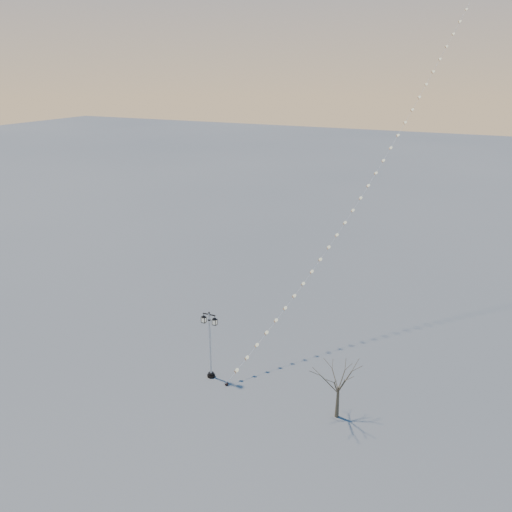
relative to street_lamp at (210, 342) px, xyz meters
The scene contains 4 objects.
ground 2.98m from the street_lamp, ahead, with size 300.00×300.00×0.00m, color #5E605F.
street_lamp is the anchor object (origin of this frame).
bare_tree 8.81m from the street_lamp, ahead, with size 2.24×2.24×3.72m.
kite_train 20.33m from the street_lamp, 65.22° to the left, with size 11.54×31.36×29.45m.
Camera 1 is at (14.00, -25.53, 19.34)m, focal length 36.38 mm.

